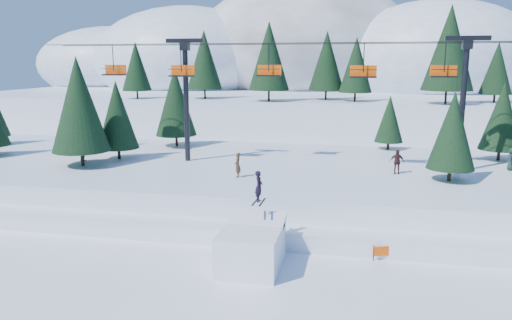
% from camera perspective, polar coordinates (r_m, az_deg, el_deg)
% --- Properties ---
extents(ground, '(160.00, 160.00, 0.00)m').
position_cam_1_polar(ground, '(25.30, -1.82, -14.31)').
color(ground, white).
rests_on(ground, ground).
extents(mid_shelf, '(70.00, 22.00, 2.50)m').
position_cam_1_polar(mid_shelf, '(41.68, 4.00, -2.23)').
color(mid_shelf, white).
rests_on(mid_shelf, ground).
extents(berm, '(70.00, 6.00, 1.10)m').
position_cam_1_polar(berm, '(32.37, 1.54, -7.46)').
color(berm, white).
rests_on(berm, ground).
extents(mountain_ridge, '(119.00, 60.90, 26.46)m').
position_cam_1_polar(mountain_ridge, '(96.09, 5.63, 10.37)').
color(mountain_ridge, white).
rests_on(mountain_ridge, ground).
extents(jump_kicker, '(3.14, 4.37, 5.01)m').
position_cam_1_polar(jump_kicker, '(27.07, -0.51, -9.84)').
color(jump_kicker, white).
rests_on(jump_kicker, ground).
extents(chairlift, '(46.00, 3.21, 10.28)m').
position_cam_1_polar(chairlift, '(40.43, 6.80, 8.87)').
color(chairlift, black).
rests_on(chairlift, mid_shelf).
extents(conifer_stand, '(64.76, 17.39, 9.26)m').
position_cam_1_polar(conifer_stand, '(41.33, 7.13, 5.51)').
color(conifer_stand, black).
rests_on(conifer_stand, mid_shelf).
extents(distant_skiers, '(35.70, 7.59, 1.87)m').
position_cam_1_polar(distant_skiers, '(39.50, 7.31, 0.14)').
color(distant_skiers, '#1A3029').
rests_on(distant_skiers, mid_shelf).
extents(banner_near, '(2.68, 1.04, 0.90)m').
position_cam_1_polar(banner_near, '(29.37, 15.87, -9.90)').
color(banner_near, black).
rests_on(banner_near, ground).
extents(banner_far, '(2.63, 1.18, 0.90)m').
position_cam_1_polar(banner_far, '(31.31, 23.44, -9.08)').
color(banner_far, black).
rests_on(banner_far, ground).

